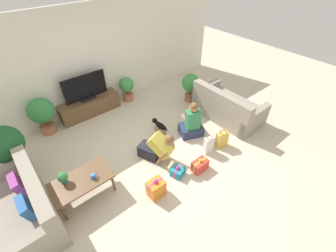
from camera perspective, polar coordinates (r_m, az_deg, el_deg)
name	(u,v)px	position (r m, az deg, el deg)	size (l,w,h in m)	color
ground_plane	(152,160)	(4.85, -4.06, -8.51)	(16.00, 16.00, 0.00)	beige
wall_back	(86,62)	(6.07, -20.18, 15.02)	(8.40, 0.06, 2.60)	white
sofa_left	(22,210)	(4.46, -33.09, -17.47)	(0.94, 1.70, 0.86)	gray
sofa_right	(227,108)	(5.95, 14.76, 4.53)	(0.94, 1.70, 0.86)	gray
coffee_table	(82,182)	(4.25, -21.08, -13.04)	(1.02, 0.59, 0.45)	brown
tv_console	(90,106)	(6.28, -19.14, 4.71)	(1.54, 0.38, 0.45)	brown
tv	(86,89)	(6.01, -20.20, 8.83)	(1.09, 0.20, 0.68)	black
potted_plant_back_right	(127,87)	(6.51, -10.39, 9.69)	(0.41, 0.41, 0.70)	#A36042
potted_plant_corner_left	(5,147)	(5.07, -36.08, -4.27)	(0.69, 0.69, 1.11)	beige
potted_plant_back_left	(42,113)	(5.87, -29.43, 2.94)	(0.58, 0.58, 0.93)	#A36042
potted_plant_corner_right	(191,85)	(6.38, 5.76, 10.42)	(0.51, 0.51, 0.81)	#A36042
person_kneeling	(157,147)	(4.61, -2.76, -5.44)	(0.58, 0.82, 0.78)	#23232D
person_sitting	(192,123)	(5.22, 6.10, 0.69)	(0.64, 0.60, 0.93)	#283351
dog	(159,125)	(5.36, -2.26, 0.29)	(0.16, 0.53, 0.31)	black
gift_box_a	(178,171)	(4.52, 2.47, -11.43)	(0.31, 0.30, 0.24)	teal
gift_box_b	(200,165)	(4.62, 8.08, -9.84)	(0.34, 0.20, 0.29)	red
gift_box_c	(156,188)	(4.19, -3.07, -15.48)	(0.30, 0.24, 0.41)	orange
gift_bag_a	(209,145)	(4.92, 10.27, -4.77)	(0.22, 0.16, 0.43)	white
gift_bag_b	(222,139)	(5.13, 13.48, -3.31)	(0.28, 0.20, 0.41)	#E5B74C
mug	(93,176)	(4.14, -18.49, -11.98)	(0.12, 0.08, 0.09)	#386BAD
tabletop_plant	(63,178)	(4.20, -25.16, -11.79)	(0.17, 0.17, 0.22)	#336B84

